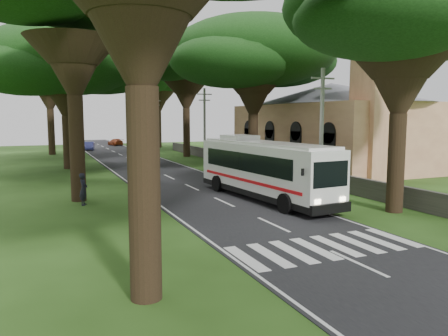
# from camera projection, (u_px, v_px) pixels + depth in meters

# --- Properties ---
(ground) EXTENTS (140.00, 140.00, 0.00)m
(ground) POSITION_uv_depth(u_px,v_px,m) (296.00, 235.00, 18.98)
(ground) COLOR #224012
(ground) RESTS_ON ground
(road) EXTENTS (8.00, 120.00, 0.04)m
(road) POSITION_uv_depth(u_px,v_px,m) (155.00, 171.00, 41.83)
(road) COLOR black
(road) RESTS_ON ground
(crosswalk) EXTENTS (8.00, 3.00, 0.01)m
(crosswalk) POSITION_uv_depth(u_px,v_px,m) (323.00, 248.00, 17.15)
(crosswalk) COLOR silver
(crosswalk) RESTS_ON ground
(property_wall) EXTENTS (0.35, 50.00, 1.20)m
(property_wall) POSITION_uv_depth(u_px,v_px,m) (244.00, 162.00, 44.34)
(property_wall) COLOR #383533
(property_wall) RESTS_ON ground
(church) EXTENTS (14.00, 24.00, 11.60)m
(church) POSITION_uv_depth(u_px,v_px,m) (332.00, 119.00, 45.04)
(church) COLOR tan
(church) RESTS_ON ground
(pole_near) EXTENTS (1.60, 0.24, 8.00)m
(pole_near) POSITION_uv_depth(u_px,v_px,m) (321.00, 133.00, 26.11)
(pole_near) COLOR gray
(pole_near) RESTS_ON ground
(pole_mid) EXTENTS (1.60, 0.24, 8.00)m
(pole_mid) POSITION_uv_depth(u_px,v_px,m) (205.00, 126.00, 44.39)
(pole_mid) COLOR gray
(pole_mid) RESTS_ON ground
(pole_far) EXTENTS (1.60, 0.24, 8.00)m
(pole_far) POSITION_uv_depth(u_px,v_px,m) (156.00, 123.00, 62.67)
(pole_far) COLOR gray
(pole_far) RESTS_ON ground
(tree_l_midb) EXTENTS (16.21, 16.21, 14.00)m
(tree_l_midb) POSITION_uv_depth(u_px,v_px,m) (64.00, 61.00, 42.26)
(tree_l_midb) COLOR black
(tree_l_midb) RESTS_ON ground
(tree_l_far) EXTENTS (14.43, 14.43, 15.72)m
(tree_l_far) POSITION_uv_depth(u_px,v_px,m) (48.00, 61.00, 58.09)
(tree_l_far) COLOR black
(tree_l_far) RESTS_ON ground
(tree_r_near) EXTENTS (12.45, 12.45, 13.41)m
(tree_r_near) POSITION_uv_depth(u_px,v_px,m) (403.00, 10.00, 22.49)
(tree_r_near) COLOR black
(tree_r_near) RESTS_ON ground
(tree_r_mida) EXTENTS (14.88, 14.88, 14.03)m
(tree_r_mida) POSITION_uv_depth(u_px,v_px,m) (254.00, 53.00, 39.11)
(tree_r_mida) COLOR black
(tree_r_mida) RESTS_ON ground
(tree_r_midb) EXTENTS (14.94, 14.94, 15.98)m
(tree_r_midb) POSITION_uv_depth(u_px,v_px,m) (186.00, 57.00, 55.14)
(tree_r_midb) COLOR black
(tree_r_midb) RESTS_ON ground
(tree_r_far) EXTENTS (15.26, 15.26, 15.47)m
(tree_r_far) POSITION_uv_depth(u_px,v_px,m) (158.00, 74.00, 72.05)
(tree_r_far) COLOR black
(tree_r_far) RESTS_ON ground
(coach_bus) EXTENTS (3.65, 12.39, 3.60)m
(coach_bus) POSITION_uv_depth(u_px,v_px,m) (263.00, 168.00, 27.17)
(coach_bus) COLOR silver
(coach_bus) RESTS_ON ground
(distant_car_b) EXTENTS (1.98, 4.02, 1.27)m
(distant_car_b) POSITION_uv_depth(u_px,v_px,m) (89.00, 146.00, 67.05)
(distant_car_b) COLOR navy
(distant_car_b) RESTS_ON road
(distant_car_c) EXTENTS (2.51, 4.39, 1.20)m
(distant_car_c) POSITION_uv_depth(u_px,v_px,m) (115.00, 142.00, 78.17)
(distant_car_c) COLOR #9B3B16
(distant_car_c) RESTS_ON road
(pedestrian) EXTENTS (0.66, 0.80, 1.88)m
(pedestrian) POSITION_uv_depth(u_px,v_px,m) (83.00, 189.00, 25.41)
(pedestrian) COLOR black
(pedestrian) RESTS_ON ground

